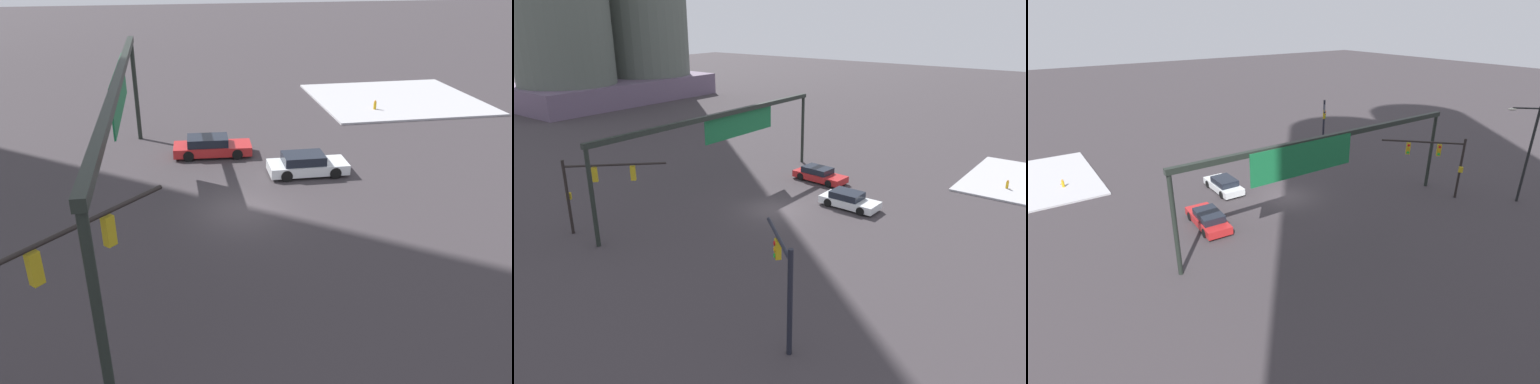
{
  "view_description": "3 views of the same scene",
  "coord_description": "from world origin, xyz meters",
  "views": [
    {
      "loc": [
        -21.81,
        3.12,
        11.34
      ],
      "look_at": [
        -1.7,
        -0.38,
        1.71
      ],
      "focal_mm": 35.84,
      "sensor_mm": 36.0,
      "label": 1
    },
    {
      "loc": [
        -26.54,
        -19.81,
        13.73
      ],
      "look_at": [
        -2.74,
        -1.69,
        2.58
      ],
      "focal_mm": 33.86,
      "sensor_mm": 36.0,
      "label": 2
    },
    {
      "loc": [
        17.74,
        24.58,
        13.96
      ],
      "look_at": [
        2.31,
        2.77,
        2.04
      ],
      "focal_mm": 27.99,
      "sensor_mm": 36.0,
      "label": 3
    }
  ],
  "objects": [
    {
      "name": "traffic_signal_opposite_side",
      "position": [
        -11.92,
        -9.45,
        3.28
      ],
      "size": [
        2.93,
        3.38,
        5.01
      ],
      "rotation": [
        0.0,
        0.0,
        0.86
      ],
      "color": "black",
      "rests_on": "ground"
    },
    {
      "name": "fire_hydrant_on_curb",
      "position": [
        14.99,
        -12.73,
        0.49
      ],
      "size": [
        0.33,
        0.22,
        0.71
      ],
      "color": "gold",
      "rests_on": "sidewalk_corner"
    },
    {
      "name": "overhead_sign_gantry",
      "position": [
        0.69,
        5.24,
        5.55
      ],
      "size": [
        23.3,
        0.43,
        6.62
      ],
      "color": "black",
      "rests_on": "ground"
    },
    {
      "name": "sedan_car_approaching",
      "position": [
        7.56,
        0.79,
        0.58
      ],
      "size": [
        2.11,
        4.81,
        1.21
      ],
      "rotation": [
        0.0,
        0.0,
        -1.63
      ],
      "color": "red",
      "rests_on": "ground"
    },
    {
      "name": "sedan_car_waiting_far",
      "position": [
        3.74,
        -4.18,
        0.57
      ],
      "size": [
        1.96,
        4.44,
        1.21
      ],
      "rotation": [
        0.0,
        0.0,
        -1.59
      ],
      "color": "silver",
      "rests_on": "ground"
    },
    {
      "name": "ground_plane",
      "position": [
        0.0,
        0.0,
        0.0
      ],
      "size": [
        217.03,
        217.03,
        0.0
      ],
      "primitive_type": "plane",
      "color": "#383236"
    },
    {
      "name": "traffic_signal_near_corner",
      "position": [
        -10.08,
        6.87,
        3.55
      ],
      "size": [
        4.63,
        4.97,
        5.05
      ],
      "rotation": [
        0.0,
        0.0,
        -0.79
      ],
      "color": "black",
      "rests_on": "ground"
    },
    {
      "name": "streetlamp_curved_arm",
      "position": [
        -14.62,
        11.33,
        4.49
      ],
      "size": [
        1.82,
        1.74,
        7.73
      ],
      "rotation": [
        0.0,
        0.0,
        -0.76
      ],
      "color": "black",
      "rests_on": "ground"
    }
  ]
}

